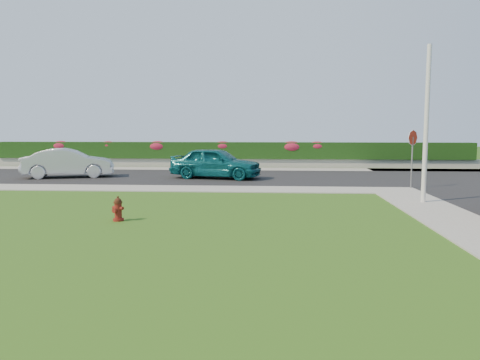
# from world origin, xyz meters

# --- Properties ---
(ground) EXTENTS (120.00, 120.00, 0.00)m
(ground) POSITION_xyz_m (0.00, 0.00, 0.00)
(ground) COLOR black
(ground) RESTS_ON ground
(street_far) EXTENTS (26.00, 8.00, 0.04)m
(street_far) POSITION_xyz_m (-5.00, 14.00, 0.02)
(street_far) COLOR black
(street_far) RESTS_ON ground
(sidewalk_far) EXTENTS (24.00, 2.00, 0.04)m
(sidewalk_far) POSITION_xyz_m (-6.00, 9.00, 0.02)
(sidewalk_far) COLOR gray
(sidewalk_far) RESTS_ON ground
(curb_corner) EXTENTS (2.00, 2.00, 0.04)m
(curb_corner) POSITION_xyz_m (7.00, 9.00, 0.02)
(curb_corner) COLOR gray
(curb_corner) RESTS_ON ground
(sidewalk_beyond) EXTENTS (34.00, 2.00, 0.04)m
(sidewalk_beyond) POSITION_xyz_m (-1.00, 19.00, 0.02)
(sidewalk_beyond) COLOR gray
(sidewalk_beyond) RESTS_ON ground
(retaining_wall) EXTENTS (34.00, 0.40, 0.60)m
(retaining_wall) POSITION_xyz_m (-1.00, 20.50, 0.30)
(retaining_wall) COLOR gray
(retaining_wall) RESTS_ON ground
(hedge) EXTENTS (32.00, 0.90, 1.10)m
(hedge) POSITION_xyz_m (-1.00, 20.60, 1.15)
(hedge) COLOR black
(hedge) RESTS_ON retaining_wall
(fire_hydrant) EXTENTS (0.36, 0.35, 0.70)m
(fire_hydrant) POSITION_xyz_m (-2.48, 1.93, 0.33)
(fire_hydrant) COLOR #4F0F0C
(fire_hydrant) RESTS_ON ground
(sedan_teal) EXTENTS (5.01, 2.90, 1.60)m
(sedan_teal) POSITION_xyz_m (-1.04, 13.19, 0.84)
(sedan_teal) COLOR #0B535A
(sedan_teal) RESTS_ON street_far
(sedan_silver) EXTENTS (4.89, 2.92, 1.52)m
(sedan_silver) POSITION_xyz_m (-8.88, 13.14, 0.80)
(sedan_silver) COLOR #B9BBC1
(sedan_silver) RESTS_ON street_far
(utility_pole) EXTENTS (0.16, 0.16, 5.46)m
(utility_pole) POSITION_xyz_m (7.17, 5.83, 2.73)
(utility_pole) COLOR silver
(utility_pole) RESTS_ON ground
(stop_sign) EXTENTS (0.53, 0.48, 2.56)m
(stop_sign) POSITION_xyz_m (7.90, 9.78, 1.90)
(stop_sign) COLOR slate
(stop_sign) RESTS_ON ground
(flower_clump_a) EXTENTS (1.33, 0.86, 0.67)m
(flower_clump_a) POSITION_xyz_m (-12.67, 20.50, 1.44)
(flower_clump_a) COLOR #BA203A
(flower_clump_a) RESTS_ON hedge
(flower_clump_b) EXTENTS (1.12, 0.72, 0.56)m
(flower_clump_b) POSITION_xyz_m (-9.33, 20.50, 1.48)
(flower_clump_b) COLOR #BA203A
(flower_clump_b) RESTS_ON hedge
(flower_clump_c) EXTENTS (1.42, 0.91, 0.71)m
(flower_clump_c) POSITION_xyz_m (-5.90, 20.50, 1.42)
(flower_clump_c) COLOR #BA203A
(flower_clump_c) RESTS_ON hedge
(flower_clump_d) EXTENTS (1.26, 0.81, 0.63)m
(flower_clump_d) POSITION_xyz_m (-1.44, 20.50, 1.45)
(flower_clump_d) COLOR #BA203A
(flower_clump_d) RESTS_ON hedge
(flower_clump_e) EXTENTS (1.49, 0.96, 0.74)m
(flower_clump_e) POSITION_xyz_m (3.16, 20.50, 1.41)
(flower_clump_e) COLOR #BA203A
(flower_clump_e) RESTS_ON hedge
(flower_clump_f) EXTENTS (1.25, 0.80, 0.62)m
(flower_clump_f) POSITION_xyz_m (4.84, 20.50, 1.45)
(flower_clump_f) COLOR #BA203A
(flower_clump_f) RESTS_ON hedge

